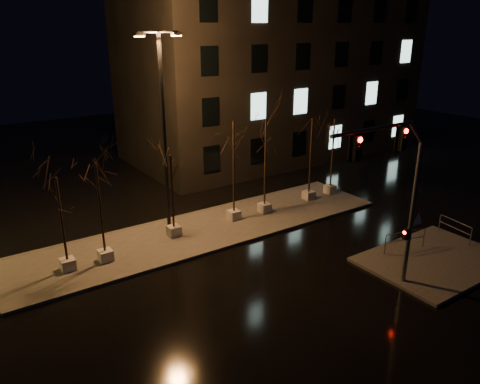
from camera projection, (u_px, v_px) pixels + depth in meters
ground at (271, 275)px, 21.88m from camera, size 90.00×90.00×0.00m
median at (206, 230)px, 26.53m from camera, size 22.00×5.00×0.15m
sidewalk_corner at (434, 260)px, 23.10m from camera, size 7.00×5.00×0.15m
building at (273, 67)px, 40.75m from camera, size 25.00×12.00×15.00m
tree_0 at (59, 199)px, 20.87m from camera, size 1.80×1.80×4.71m
tree_1 at (98, 185)px, 21.59m from camera, size 1.80×1.80×5.15m
tree_2 at (171, 174)px, 24.44m from camera, size 1.80×1.80×4.68m
tree_3 at (234, 144)px, 26.23m from camera, size 1.80×1.80×6.00m
tree_4 at (266, 142)px, 27.32m from camera, size 1.80×1.80×5.85m
tree_5 at (312, 137)px, 29.52m from camera, size 1.80×1.80×5.51m
tree_6 at (334, 136)px, 30.68m from camera, size 1.80×1.80×5.25m
traffic_signal_mast at (398, 184)px, 18.87m from camera, size 6.05×0.24×7.38m
streetlight_main at (163, 122)px, 24.33m from camera, size 2.66×0.63×10.62m
guard_rail_a at (405, 238)px, 23.72m from camera, size 2.38×0.63×1.06m
guard_rail_b at (455, 227)px, 25.15m from camera, size 0.36×2.07×0.99m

